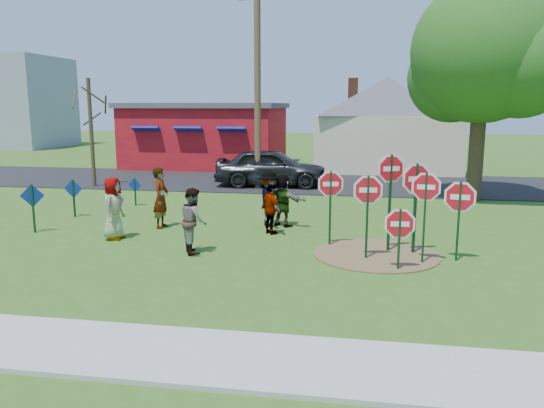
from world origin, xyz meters
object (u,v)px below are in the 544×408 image
(person_b, at_px, (161,198))
(utility_pole, at_px, (257,77))
(stop_sign_c, at_px, (426,197))
(person_a, at_px, (113,208))
(leafy_tree, at_px, (486,59))
(stop_sign_b, at_px, (391,178))
(suv, at_px, (271,167))
(stop_sign_d, at_px, (416,186))
(stop_sign_a, at_px, (368,198))

(person_b, distance_m, utility_pole, 9.27)
(stop_sign_c, height_order, person_a, stop_sign_c)
(leafy_tree, bearing_deg, person_b, -148.10)
(stop_sign_b, xyz_separation_m, utility_pole, (-5.38, 9.85, 3.04))
(stop_sign_c, height_order, suv, stop_sign_c)
(stop_sign_c, bearing_deg, stop_sign_d, 108.90)
(leafy_tree, bearing_deg, stop_sign_b, -115.03)
(stop_sign_d, relative_size, person_b, 1.31)
(stop_sign_b, bearing_deg, stop_sign_d, -31.53)
(stop_sign_b, relative_size, stop_sign_d, 1.08)
(stop_sign_a, distance_m, person_a, 7.17)
(stop_sign_c, distance_m, stop_sign_d, 0.88)
(person_a, bearing_deg, utility_pole, -13.81)
(stop_sign_b, distance_m, person_b, 7.12)
(utility_pole, xyz_separation_m, leafy_tree, (9.27, -1.52, 0.52))
(stop_sign_a, xyz_separation_m, utility_pole, (-4.81, 10.64, 3.44))
(stop_sign_b, height_order, stop_sign_d, stop_sign_b)
(stop_sign_b, bearing_deg, person_a, 156.56)
(stop_sign_a, distance_m, person_b, 6.76)
(stop_sign_b, bearing_deg, stop_sign_c, -73.84)
(stop_sign_a, relative_size, stop_sign_c, 0.95)
(stop_sign_d, distance_m, person_a, 8.35)
(stop_sign_d, distance_m, suv, 12.00)
(stop_sign_a, distance_m, utility_pole, 12.17)
(stop_sign_c, relative_size, person_b, 1.24)
(stop_sign_b, height_order, utility_pole, utility_pole)
(stop_sign_d, bearing_deg, suv, 93.06)
(stop_sign_d, height_order, person_a, stop_sign_d)
(person_a, distance_m, leafy_tree, 14.95)
(stop_sign_b, distance_m, suv, 11.65)
(stop_sign_c, relative_size, person_a, 1.31)
(stop_sign_a, height_order, utility_pole, utility_pole)
(stop_sign_a, xyz_separation_m, stop_sign_b, (0.57, 0.78, 0.40))
(stop_sign_c, height_order, utility_pole, utility_pole)
(stop_sign_d, bearing_deg, stop_sign_a, -174.65)
(person_a, bearing_deg, stop_sign_a, -97.42)
(stop_sign_b, xyz_separation_m, leafy_tree, (3.89, 8.34, 3.56))
(suv, distance_m, utility_pole, 4.15)
(stop_sign_a, height_order, stop_sign_d, stop_sign_d)
(stop_sign_a, xyz_separation_m, stop_sign_d, (1.21, 0.69, 0.22))
(stop_sign_d, height_order, utility_pole, utility_pole)
(person_a, xyz_separation_m, person_b, (0.81, 1.59, 0.05))
(stop_sign_d, bearing_deg, utility_pole, 96.76)
(leafy_tree, bearing_deg, stop_sign_c, -108.57)
(person_a, relative_size, person_b, 0.95)
(suv, relative_size, utility_pole, 0.55)
(stop_sign_b, bearing_deg, person_b, 143.50)
(suv, distance_m, leafy_tree, 10.14)
(leafy_tree, bearing_deg, suv, 165.98)
(stop_sign_b, distance_m, stop_sign_d, 0.66)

